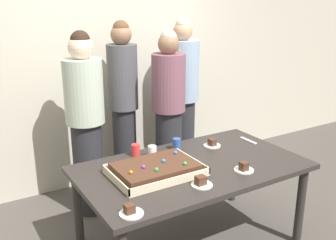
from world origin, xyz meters
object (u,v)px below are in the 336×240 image
plated_slice_near_left (244,168)px  drink_cup_nearest (152,152)px  party_table (192,175)px  person_striped_tie_right (182,98)px  person_green_shirt_behind (169,114)px  sheet_cake (156,169)px  drink_cup_middle (177,144)px  plated_slice_far_right (212,144)px  plated_slice_near_right (131,211)px  cake_server_utensil (248,140)px  person_serving_front (124,105)px  drink_cup_far_end (136,150)px  person_far_right_suit (86,123)px  plated_slice_far_left (201,182)px

plated_slice_near_left → drink_cup_nearest: 0.74m
party_table → person_striped_tie_right: 1.38m
plated_slice_near_left → person_green_shirt_behind: (0.02, 1.12, 0.14)m
sheet_cake → drink_cup_middle: size_ratio=6.55×
plated_slice_far_right → drink_cup_middle: drink_cup_middle is taller
sheet_cake → plated_slice_near_left: size_ratio=4.37×
plated_slice_near_right → cake_server_utensil: (1.47, 0.58, -0.02)m
plated_slice_near_right → person_green_shirt_behind: (1.01, 1.23, 0.14)m
drink_cup_nearest → drink_cup_middle: size_ratio=1.00×
party_table → plated_slice_far_right: size_ratio=11.68×
drink_cup_nearest → person_serving_front: (0.17, 0.90, 0.16)m
drink_cup_middle → drink_cup_far_end: bearing=171.0°
plated_slice_far_right → person_green_shirt_behind: bearing=98.7°
sheet_cake → cake_server_utensil: size_ratio=3.28×
drink_cup_middle → party_table: bearing=-102.5°
plated_slice_near_left → drink_cup_nearest: drink_cup_nearest is taller
drink_cup_far_end → plated_slice_near_right: bearing=-118.6°
person_green_shirt_behind → person_far_right_suit: (-0.80, 0.13, 0.01)m
plated_slice_near_right → drink_cup_nearest: bearing=52.5°
party_table → plated_slice_far_left: plated_slice_far_left is taller
drink_cup_middle → person_striped_tie_right: 1.04m
sheet_cake → cake_server_utensil: sheet_cake is taller
party_table → plated_slice_far_left: bearing=-113.8°
drink_cup_far_end → person_striped_tie_right: bearing=39.0°
party_table → drink_cup_middle: size_ratio=17.52×
party_table → cake_server_utensil: size_ratio=8.76×
drink_cup_far_end → cake_server_utensil: bearing=-11.8°
party_table → plated_slice_near_left: 0.41m
cake_server_utensil → person_serving_front: bearing=127.1°
drink_cup_nearest → cake_server_utensil: drink_cup_nearest is taller
plated_slice_near_right → drink_cup_nearest: (0.53, 0.69, 0.03)m
plated_slice_near_left → person_striped_tie_right: person_striped_tie_right is taller
sheet_cake → person_green_shirt_behind: 1.03m
person_striped_tie_right → plated_slice_far_right: bearing=23.0°
drink_cup_nearest → person_striped_tie_right: size_ratio=0.06×
drink_cup_nearest → cake_server_utensil: 0.94m
cake_server_utensil → person_far_right_suit: 1.48m
drink_cup_middle → person_serving_front: 0.88m
drink_cup_far_end → person_far_right_suit: person_far_right_suit is taller
drink_cup_middle → cake_server_utensil: 0.69m
plated_slice_near_left → drink_cup_middle: drink_cup_middle is taller
person_green_shirt_behind → drink_cup_nearest: bearing=-5.2°
person_striped_tie_right → plated_slice_near_left: bearing=25.1°
person_serving_front → person_striped_tie_right: 0.70m
plated_slice_far_right → person_striped_tie_right: (0.29, 0.93, 0.17)m
person_green_shirt_behind → plated_slice_far_left: bearing=15.9°
drink_cup_nearest → person_serving_front: bearing=79.4°
plated_slice_near_left → drink_cup_middle: size_ratio=1.50×
party_table → drink_cup_middle: drink_cup_middle is taller
person_serving_front → person_far_right_suit: 0.54m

